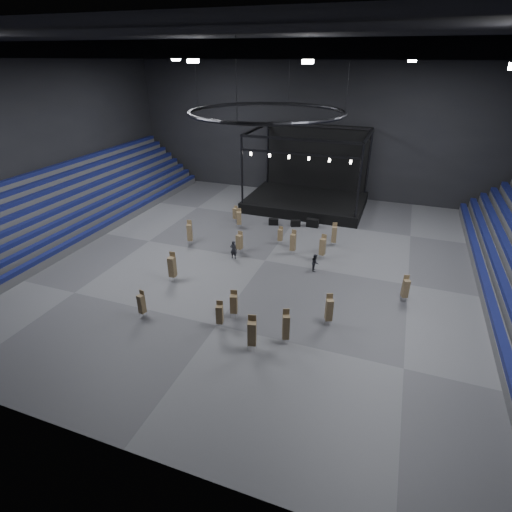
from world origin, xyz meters
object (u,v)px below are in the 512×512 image
(chair_stack_10, at_px, (286,326))
(man_center, at_px, (234,250))
(chair_stack_4, at_px, (234,303))
(chair_stack_5, at_px, (323,246))
(chair_stack_6, at_px, (239,218))
(chair_stack_8, at_px, (239,241))
(chair_stack_13, at_px, (252,332))
(chair_stack_14, at_px, (334,234))
(chair_stack_11, at_px, (172,266))
(chair_stack_3, at_px, (235,213))
(chair_stack_2, at_px, (293,242))
(chair_stack_9, at_px, (329,309))
(chair_stack_0, at_px, (220,314))
(chair_stack_1, at_px, (280,235))
(stage, at_px, (307,194))
(flight_case_left, at_px, (274,222))
(chair_stack_15, at_px, (190,232))
(chair_stack_7, at_px, (406,288))
(chair_stack_12, at_px, (142,303))
(flight_case_right, at_px, (312,223))
(crew_member, at_px, (315,263))
(flight_case_mid, at_px, (296,223))

(chair_stack_10, distance_m, man_center, 12.81)
(chair_stack_4, bearing_deg, chair_stack_5, 54.80)
(chair_stack_10, bearing_deg, chair_stack_6, 98.32)
(chair_stack_8, relative_size, chair_stack_13, 0.85)
(chair_stack_5, xyz_separation_m, chair_stack_14, (0.49, 3.19, -0.02))
(chair_stack_5, height_order, chair_stack_11, chair_stack_11)
(chair_stack_3, bearing_deg, chair_stack_2, -24.23)
(chair_stack_13, bearing_deg, chair_stack_3, 100.09)
(chair_stack_9, height_order, chair_stack_14, chair_stack_9)
(chair_stack_10, relative_size, man_center, 1.44)
(chair_stack_0, distance_m, chair_stack_5, 13.57)
(chair_stack_1, xyz_separation_m, chair_stack_14, (5.08, 1.43, 0.25))
(chair_stack_10, xyz_separation_m, chair_stack_11, (-11.09, 4.50, 0.08))
(chair_stack_4, xyz_separation_m, man_center, (-3.65, 8.54, -0.27))
(man_center, bearing_deg, chair_stack_8, -93.80)
(stage, relative_size, flight_case_left, 13.12)
(chair_stack_8, bearing_deg, flight_case_left, 92.39)
(chair_stack_3, height_order, chair_stack_8, chair_stack_8)
(chair_stack_14, distance_m, chair_stack_15, 14.25)
(chair_stack_7, distance_m, chair_stack_12, 19.68)
(flight_case_right, distance_m, chair_stack_0, 20.11)
(chair_stack_13, bearing_deg, crew_member, 67.40)
(chair_stack_0, height_order, chair_stack_12, chair_stack_12)
(flight_case_right, relative_size, chair_stack_3, 0.72)
(flight_case_left, xyz_separation_m, chair_stack_2, (3.94, -6.28, 0.89))
(chair_stack_7, xyz_separation_m, chair_stack_9, (-4.90, -4.98, 0.11))
(flight_case_mid, relative_size, chair_stack_3, 0.57)
(chair_stack_8, bearing_deg, chair_stack_1, 55.72)
(chair_stack_13, relative_size, chair_stack_15, 1.01)
(chair_stack_6, distance_m, chair_stack_8, 6.20)
(chair_stack_7, bearing_deg, chair_stack_15, 150.30)
(chair_stack_13, height_order, chair_stack_14, chair_stack_13)
(chair_stack_1, bearing_deg, chair_stack_8, -131.88)
(chair_stack_8, bearing_deg, chair_stack_13, -55.50)
(stage, bearing_deg, chair_stack_7, -57.13)
(chair_stack_8, bearing_deg, chair_stack_7, -3.72)
(chair_stack_12, xyz_separation_m, crew_member, (10.16, 11.07, -0.34))
(chair_stack_4, xyz_separation_m, chair_stack_11, (-6.79, 3.01, 0.21))
(chair_stack_11, bearing_deg, chair_stack_13, -33.86)
(chair_stack_11, bearing_deg, crew_member, 27.11)
(chair_stack_11, distance_m, chair_stack_13, 10.99)
(chair_stack_1, distance_m, chair_stack_8, 4.47)
(chair_stack_1, xyz_separation_m, chair_stack_15, (-8.42, -3.15, 0.31))
(flight_case_left, bearing_deg, chair_stack_14, -23.18)
(chair_stack_3, bearing_deg, flight_case_right, 20.02)
(flight_case_right, xyz_separation_m, chair_stack_9, (5.04, -17.08, 0.81))
(flight_case_mid, relative_size, crew_member, 0.67)
(flight_case_right, bearing_deg, chair_stack_14, -52.94)
(chair_stack_5, bearing_deg, flight_case_left, 146.56)
(crew_member, bearing_deg, man_center, 79.55)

